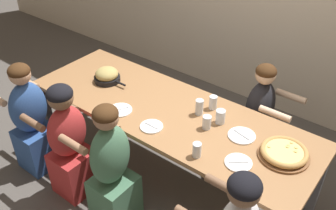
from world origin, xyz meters
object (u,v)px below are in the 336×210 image
at_px(empty_plate_b, 120,110).
at_px(diner_near_midleft, 69,145).
at_px(skillet_bowl, 107,76).
at_px(drinking_glass_c, 207,123).
at_px(pizza_board_main, 284,153).
at_px(empty_plate_c, 152,126).
at_px(diner_near_center, 112,171).
at_px(drinking_glass_e, 220,117).
at_px(drinking_glass_a, 197,150).
at_px(diner_near_left, 32,122).
at_px(empty_plate_d, 242,136).
at_px(diner_far_midright, 258,121).
at_px(empty_plate_a, 238,163).
at_px(drinking_glass_d, 199,107).
at_px(drinking_glass_b, 213,103).

relative_size(empty_plate_b, diner_near_midleft, 0.18).
distance_m(skillet_bowl, drinking_glass_c, 1.17).
bearing_deg(pizza_board_main, empty_plate_c, -161.47).
height_order(empty_plate_c, diner_near_center, diner_near_center).
bearing_deg(drinking_glass_e, drinking_glass_a, -80.40).
bearing_deg(skillet_bowl, diner_near_left, -115.97).
bearing_deg(empty_plate_b, drinking_glass_e, 26.67).
relative_size(empty_plate_d, diner_near_center, 0.19).
distance_m(skillet_bowl, diner_far_midright, 1.51).
bearing_deg(empty_plate_a, empty_plate_d, 114.42).
bearing_deg(drinking_glass_d, empty_plate_b, -145.95).
height_order(pizza_board_main, diner_far_midright, diner_far_midright).
height_order(drinking_glass_d, diner_far_midright, diner_far_midright).
xyz_separation_m(drinking_glass_a, drinking_glass_e, (-0.08, 0.45, 0.01)).
distance_m(pizza_board_main, empty_plate_b, 1.39).
xyz_separation_m(skillet_bowl, diner_far_midright, (1.33, 0.65, -0.33)).
height_order(empty_plate_a, drinking_glass_d, drinking_glass_d).
bearing_deg(empty_plate_c, empty_plate_b, 178.61).
height_order(drinking_glass_c, diner_near_center, diner_near_center).
height_order(empty_plate_c, drinking_glass_d, drinking_glass_d).
xyz_separation_m(drinking_glass_a, diner_near_left, (-1.63, -0.34, -0.30)).
xyz_separation_m(empty_plate_d, diner_near_center, (-0.72, -0.75, -0.24)).
bearing_deg(empty_plate_a, diner_near_left, -166.50).
height_order(skillet_bowl, drinking_glass_c, skillet_bowl).
relative_size(empty_plate_d, diner_near_left, 0.19).
relative_size(drinking_glass_c, diner_near_center, 0.10).
relative_size(skillet_bowl, diner_far_midright, 0.33).
bearing_deg(empty_plate_a, skillet_bowl, 171.61).
bearing_deg(skillet_bowl, drinking_glass_d, 5.47).
xyz_separation_m(diner_far_midright, diner_near_center, (-0.61, -1.34, 0.03)).
distance_m(empty_plate_d, drinking_glass_b, 0.43).
relative_size(drinking_glass_a, drinking_glass_c, 1.02).
relative_size(skillet_bowl, empty_plate_c, 1.93).
bearing_deg(drinking_glass_e, skillet_bowl, -175.21).
bearing_deg(skillet_bowl, drinking_glass_a, -15.28).
relative_size(drinking_glass_d, drinking_glass_e, 1.16).
xyz_separation_m(drinking_glass_c, diner_far_midright, (0.16, 0.68, -0.32)).
relative_size(skillet_bowl, drinking_glass_e, 3.03).
height_order(empty_plate_d, drinking_glass_b, drinking_glass_b).
distance_m(drinking_glass_a, diner_far_midright, 1.05).
distance_m(empty_plate_b, empty_plate_d, 1.05).
height_order(empty_plate_b, drinking_glass_d, drinking_glass_d).
height_order(empty_plate_d, drinking_glass_e, drinking_glass_e).
height_order(drinking_glass_e, diner_far_midright, diner_far_midright).
bearing_deg(drinking_glass_e, diner_near_center, -122.05).
bearing_deg(drinking_glass_b, skillet_bowl, -167.29).
bearing_deg(diner_near_left, pizza_board_main, -71.13).
xyz_separation_m(empty_plate_a, drinking_glass_b, (-0.52, 0.47, 0.05)).
bearing_deg(skillet_bowl, empty_plate_a, -8.39).
distance_m(empty_plate_d, drinking_glass_d, 0.44).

